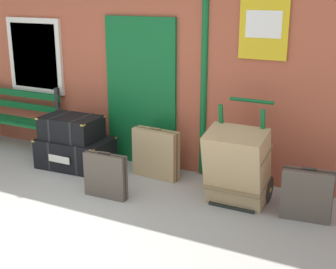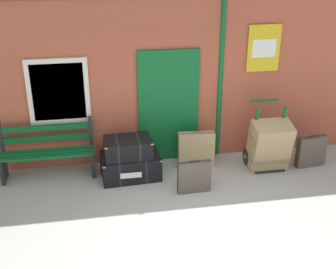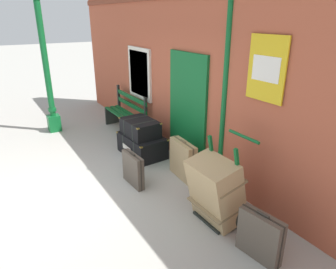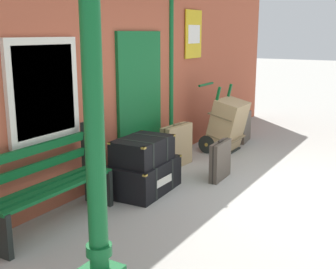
{
  "view_description": "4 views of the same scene",
  "coord_description": "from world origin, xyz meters",
  "px_view_note": "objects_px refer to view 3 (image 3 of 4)",
  "views": [
    {
      "loc": [
        3.36,
        -3.22,
        2.46
      ],
      "look_at": [
        0.82,
        1.68,
        0.75
      ],
      "focal_mm": 50.71,
      "sensor_mm": 36.0,
      "label": 1
    },
    {
      "loc": [
        -1.28,
        -5.06,
        3.99
      ],
      "look_at": [
        -0.09,
        1.92,
        0.73
      ],
      "focal_mm": 48.13,
      "sensor_mm": 36.0,
      "label": 2
    },
    {
      "loc": [
        4.39,
        -0.7,
        2.68
      ],
      "look_at": [
        0.42,
        1.75,
        0.86
      ],
      "focal_mm": 32.59,
      "sensor_mm": 36.0,
      "label": 3
    },
    {
      "loc": [
        -5.41,
        -1.26,
        2.08
      ],
      "look_at": [
        -0.26,
        1.78,
        0.69
      ],
      "focal_mm": 46.96,
      "sensor_mm": 36.0,
      "label": 4
    }
  ],
  "objects_px": {
    "suitcase_oxblood": "(183,160)",
    "platform_bench": "(126,114)",
    "porters_trolley": "(224,200)",
    "suitcase_brown": "(133,169)",
    "steamer_trunk_middle": "(140,128)",
    "lamp_post": "(48,84)",
    "large_brown_trunk": "(216,190)",
    "steamer_trunk_base": "(142,145)",
    "suitcase_olive": "(260,236)"
  },
  "relations": [
    {
      "from": "suitcase_oxblood",
      "to": "platform_bench",
      "type": "bearing_deg",
      "value": 177.41
    },
    {
      "from": "porters_trolley",
      "to": "suitcase_brown",
      "type": "distance_m",
      "value": 1.64
    },
    {
      "from": "steamer_trunk_middle",
      "to": "porters_trolley",
      "type": "height_order",
      "value": "porters_trolley"
    },
    {
      "from": "lamp_post",
      "to": "large_brown_trunk",
      "type": "height_order",
      "value": "lamp_post"
    },
    {
      "from": "large_brown_trunk",
      "to": "steamer_trunk_middle",
      "type": "bearing_deg",
      "value": 177.03
    },
    {
      "from": "large_brown_trunk",
      "to": "suitcase_oxblood",
      "type": "distance_m",
      "value": 1.31
    },
    {
      "from": "platform_bench",
      "to": "large_brown_trunk",
      "type": "bearing_deg",
      "value": -6.52
    },
    {
      "from": "steamer_trunk_middle",
      "to": "steamer_trunk_base",
      "type": "bearing_deg",
      "value": 21.18
    },
    {
      "from": "lamp_post",
      "to": "porters_trolley",
      "type": "xyz_separation_m",
      "value": [
        4.87,
        1.25,
        -0.92
      ]
    },
    {
      "from": "large_brown_trunk",
      "to": "suitcase_oxblood",
      "type": "xyz_separation_m",
      "value": [
        -1.26,
        0.32,
        -0.15
      ]
    },
    {
      "from": "steamer_trunk_middle",
      "to": "large_brown_trunk",
      "type": "xyz_separation_m",
      "value": [
        2.51,
        -0.13,
        -0.1
      ]
    },
    {
      "from": "porters_trolley",
      "to": "suitcase_oxblood",
      "type": "xyz_separation_m",
      "value": [
        -1.26,
        0.15,
        0.06
      ]
    },
    {
      "from": "suitcase_olive",
      "to": "suitcase_brown",
      "type": "xyz_separation_m",
      "value": [
        -2.3,
        -0.53,
        -0.01
      ]
    },
    {
      "from": "steamer_trunk_base",
      "to": "porters_trolley",
      "type": "relative_size",
      "value": 0.88
    },
    {
      "from": "platform_bench",
      "to": "porters_trolley",
      "type": "relative_size",
      "value": 1.34
    },
    {
      "from": "large_brown_trunk",
      "to": "suitcase_olive",
      "type": "height_order",
      "value": "large_brown_trunk"
    },
    {
      "from": "platform_bench",
      "to": "porters_trolley",
      "type": "distance_m",
      "value": 3.89
    },
    {
      "from": "steamer_trunk_base",
      "to": "suitcase_oxblood",
      "type": "relative_size",
      "value": 1.49
    },
    {
      "from": "steamer_trunk_base",
      "to": "porters_trolley",
      "type": "height_order",
      "value": "porters_trolley"
    },
    {
      "from": "platform_bench",
      "to": "suitcase_olive",
      "type": "distance_m",
      "value": 4.71
    },
    {
      "from": "large_brown_trunk",
      "to": "suitcase_brown",
      "type": "bearing_deg",
      "value": -160.39
    },
    {
      "from": "suitcase_olive",
      "to": "suitcase_brown",
      "type": "height_order",
      "value": "suitcase_olive"
    },
    {
      "from": "porters_trolley",
      "to": "large_brown_trunk",
      "type": "bearing_deg",
      "value": -90.0
    },
    {
      "from": "suitcase_brown",
      "to": "large_brown_trunk",
      "type": "bearing_deg",
      "value": 19.61
    },
    {
      "from": "suitcase_brown",
      "to": "porters_trolley",
      "type": "bearing_deg",
      "value": 25.38
    },
    {
      "from": "steamer_trunk_base",
      "to": "large_brown_trunk",
      "type": "bearing_deg",
      "value": -3.35
    },
    {
      "from": "platform_bench",
      "to": "steamer_trunk_middle",
      "type": "xyz_separation_m",
      "value": [
        1.37,
        -0.31,
        0.14
      ]
    },
    {
      "from": "steamer_trunk_middle",
      "to": "suitcase_olive",
      "type": "bearing_deg",
      "value": -2.3
    },
    {
      "from": "large_brown_trunk",
      "to": "suitcase_olive",
      "type": "relative_size",
      "value": 1.54
    },
    {
      "from": "suitcase_brown",
      "to": "steamer_trunk_middle",
      "type": "bearing_deg",
      "value": 147.2
    },
    {
      "from": "steamer_trunk_middle",
      "to": "suitcase_brown",
      "type": "distance_m",
      "value": 1.25
    },
    {
      "from": "platform_bench",
      "to": "steamer_trunk_base",
      "type": "height_order",
      "value": "platform_bench"
    },
    {
      "from": "porters_trolley",
      "to": "suitcase_olive",
      "type": "distance_m",
      "value": 0.83
    },
    {
      "from": "porters_trolley",
      "to": "suitcase_oxblood",
      "type": "height_order",
      "value": "porters_trolley"
    },
    {
      "from": "steamer_trunk_base",
      "to": "suitcase_olive",
      "type": "relative_size",
      "value": 1.69
    },
    {
      "from": "large_brown_trunk",
      "to": "suitcase_brown",
      "type": "distance_m",
      "value": 1.59
    },
    {
      "from": "steamer_trunk_middle",
      "to": "porters_trolley",
      "type": "relative_size",
      "value": 0.69
    },
    {
      "from": "steamer_trunk_base",
      "to": "large_brown_trunk",
      "type": "distance_m",
      "value": 2.49
    },
    {
      "from": "steamer_trunk_middle",
      "to": "suitcase_brown",
      "type": "height_order",
      "value": "steamer_trunk_middle"
    },
    {
      "from": "steamer_trunk_middle",
      "to": "lamp_post",
      "type": "bearing_deg",
      "value": -153.04
    },
    {
      "from": "large_brown_trunk",
      "to": "suitcase_brown",
      "type": "xyz_separation_m",
      "value": [
        -1.48,
        -0.53,
        -0.2
      ]
    },
    {
      "from": "lamp_post",
      "to": "steamer_trunk_middle",
      "type": "relative_size",
      "value": 3.75
    },
    {
      "from": "suitcase_olive",
      "to": "suitcase_oxblood",
      "type": "distance_m",
      "value": 2.09
    },
    {
      "from": "steamer_trunk_base",
      "to": "suitcase_brown",
      "type": "height_order",
      "value": "suitcase_brown"
    },
    {
      "from": "large_brown_trunk",
      "to": "suitcase_brown",
      "type": "height_order",
      "value": "large_brown_trunk"
    },
    {
      "from": "steamer_trunk_base",
      "to": "suitcase_oxblood",
      "type": "xyz_separation_m",
      "value": [
        1.21,
        0.18,
        0.12
      ]
    },
    {
      "from": "lamp_post",
      "to": "steamer_trunk_base",
      "type": "distance_m",
      "value": 2.86
    },
    {
      "from": "suitcase_oxblood",
      "to": "large_brown_trunk",
      "type": "bearing_deg",
      "value": -14.49
    },
    {
      "from": "porters_trolley",
      "to": "large_brown_trunk",
      "type": "height_order",
      "value": "porters_trolley"
    },
    {
      "from": "porters_trolley",
      "to": "suitcase_oxblood",
      "type": "distance_m",
      "value": 1.27
    }
  ]
}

